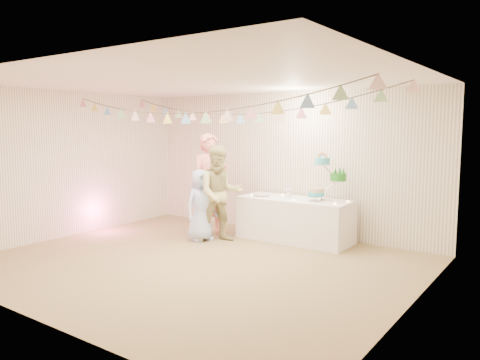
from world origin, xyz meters
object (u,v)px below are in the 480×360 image
Objects in this scene: person_adult_b at (220,194)px; person_child at (201,205)px; person_adult_a at (210,185)px; table at (295,220)px; cake_stand at (326,178)px.

person_adult_b reaches higher than person_child.
person_child is (0.12, -0.40, -0.30)m from person_adult_a.
person_adult_b reaches higher than table.
person_adult_b is (0.42, -0.25, -0.10)m from person_adult_a.
person_adult_a is at bearing -163.41° from cake_stand.
cake_stand is 0.60× the size of person_child.
person_child is (-0.30, -0.15, -0.20)m from person_adult_b.
table is 0.94m from cake_stand.
person_adult_b is at bearing -141.91° from table.
cake_stand reaches higher than table.
person_adult_a is at bearing 29.53° from person_child.
cake_stand is (0.55, 0.05, 0.76)m from table.
person_adult_a is 1.49× the size of person_child.
table is at bearing -41.52° from person_child.
table is 1.19× the size of person_adult_b.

